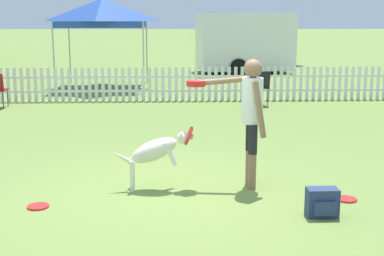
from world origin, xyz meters
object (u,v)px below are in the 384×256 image
at_px(equipment_trailer, 244,42).
at_px(canopy_tent_main, 103,13).
at_px(leaping_dog, 156,150).
at_px(backpack_on_grass, 322,203).
at_px(frisbee_near_handler, 38,206).
at_px(folding_chair_center, 259,85).
at_px(handler_person, 248,107).
at_px(frisbee_near_dog, 346,199).

bearing_deg(equipment_trailer, canopy_tent_main, -143.07).
relative_size(leaping_dog, backpack_on_grass, 3.18).
xyz_separation_m(frisbee_near_handler, folding_chair_center, (3.96, 7.57, 0.54)).
height_order(handler_person, canopy_tent_main, canopy_tent_main).
relative_size(leaping_dog, equipment_trailer, 0.24).
bearing_deg(handler_person, frisbee_near_handler, 103.62).
height_order(frisbee_near_dog, backpack_on_grass, backpack_on_grass).
bearing_deg(folding_chair_center, handler_person, 67.74).
height_order(backpack_on_grass, canopy_tent_main, canopy_tent_main).
distance_m(backpack_on_grass, equipment_trailer, 16.89).
xyz_separation_m(frisbee_near_handler, equipment_trailer, (4.81, 16.34, 1.29)).
xyz_separation_m(handler_person, leaping_dog, (-1.21, -0.04, -0.56)).
bearing_deg(handler_person, canopy_tent_main, 14.69).
bearing_deg(leaping_dog, canopy_tent_main, -171.41).
bearing_deg(handler_person, frisbee_near_dog, -119.27).
relative_size(handler_person, frisbee_near_dog, 6.62).
relative_size(handler_person, canopy_tent_main, 0.59).
bearing_deg(handler_person, folding_chair_center, -12.36).
bearing_deg(leaping_dog, handler_person, 90.58).
height_order(folding_chair_center, canopy_tent_main, canopy_tent_main).
distance_m(leaping_dog, frisbee_near_dog, 2.50).
distance_m(leaping_dog, canopy_tent_main, 11.23).
distance_m(backpack_on_grass, canopy_tent_main, 12.81).
xyz_separation_m(frisbee_near_handler, backpack_on_grass, (3.33, -0.45, 0.15)).
height_order(frisbee_near_dog, equipment_trailer, equipment_trailer).
bearing_deg(frisbee_near_dog, canopy_tent_main, 110.55).
height_order(leaping_dog, backpack_on_grass, leaping_dog).
xyz_separation_m(frisbee_near_handler, frisbee_near_dog, (3.80, 0.09, 0.00)).
distance_m(canopy_tent_main, equipment_trailer, 7.23).
relative_size(frisbee_near_dog, canopy_tent_main, 0.09).
relative_size(handler_person, backpack_on_grass, 4.82).
relative_size(frisbee_near_handler, frisbee_near_dog, 1.00).
height_order(leaping_dog, equipment_trailer, equipment_trailer).
relative_size(leaping_dog, canopy_tent_main, 0.39).
bearing_deg(folding_chair_center, canopy_tent_main, -53.16).
distance_m(frisbee_near_handler, equipment_trailer, 17.08).
relative_size(handler_person, leaping_dog, 1.52).
bearing_deg(canopy_tent_main, handler_person, -73.90).
distance_m(leaping_dog, equipment_trailer, 16.05).
bearing_deg(equipment_trailer, frisbee_near_dog, -98.54).
distance_m(handler_person, backpack_on_grass, 1.64).
height_order(frisbee_near_handler, equipment_trailer, equipment_trailer).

